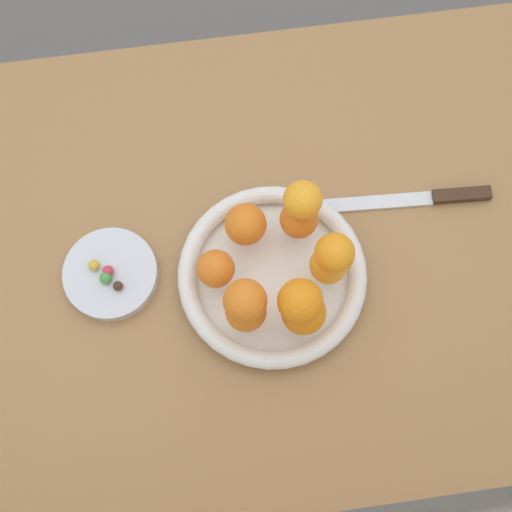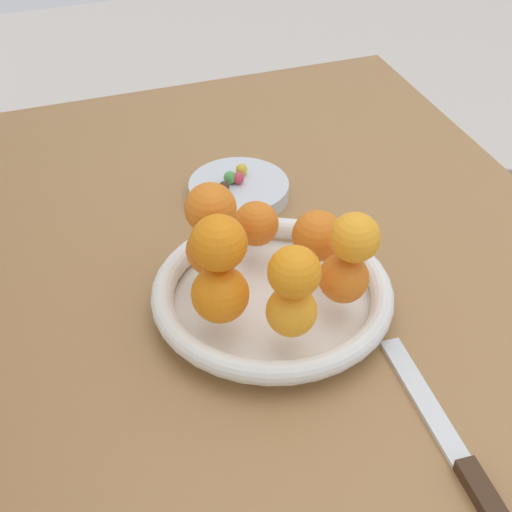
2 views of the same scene
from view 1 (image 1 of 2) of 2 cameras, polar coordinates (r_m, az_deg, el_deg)
ground_plane at (r=1.69m, az=-0.97°, el=-7.15°), size 6.00×6.00×0.00m
dining_table at (r=1.05m, az=-1.54°, el=-1.11°), size 1.10×0.76×0.74m
fruit_bowl at (r=0.93m, az=1.45°, el=-1.73°), size 0.28×0.28×0.04m
candy_dish at (r=0.97m, az=-12.77°, el=-1.58°), size 0.14×0.14×0.02m
orange_0 at (r=0.91m, az=-0.93°, el=2.83°), size 0.06×0.06×0.06m
orange_1 at (r=0.89m, az=-3.61°, el=-1.14°), size 0.05×0.05×0.05m
orange_2 at (r=0.87m, az=-0.64°, el=-4.90°), size 0.06×0.06×0.06m
orange_3 at (r=0.87m, az=4.25°, el=-5.03°), size 0.06×0.06×0.06m
orange_4 at (r=0.90m, az=6.45°, el=-0.80°), size 0.05×0.05×0.05m
orange_5 at (r=0.91m, az=3.84°, el=3.28°), size 0.06×0.06×0.06m
orange_6 at (r=0.85m, az=7.00°, el=0.27°), size 0.05×0.05×0.05m
orange_7 at (r=0.87m, az=4.17°, el=5.00°), size 0.05×0.05×0.05m
orange_8 at (r=0.82m, az=-0.65°, el=-3.94°), size 0.06×0.06×0.06m
orange_9 at (r=0.81m, az=3.95°, el=-4.04°), size 0.06×0.06×0.06m
candy_ball_0 at (r=0.96m, az=-14.20°, el=-0.75°), size 0.02×0.02×0.02m
candy_ball_1 at (r=0.95m, az=-13.01°, el=-1.30°), size 0.02×0.02×0.02m
candy_ball_2 at (r=0.95m, az=-13.22°, el=-1.92°), size 0.02×0.02×0.02m
candy_ball_3 at (r=0.94m, az=-12.18°, el=-2.62°), size 0.01×0.01×0.01m
knife at (r=1.02m, az=14.51°, el=4.97°), size 0.26×0.04×0.01m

